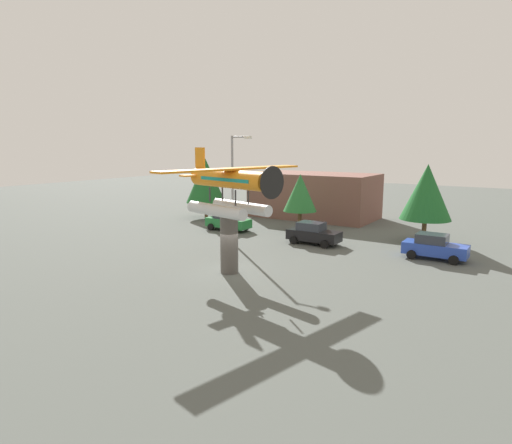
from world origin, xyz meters
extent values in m
plane|color=#515651|center=(0.00, 0.00, 0.00)|extent=(140.00, 140.00, 0.00)
cylinder|color=#4C4742|center=(0.00, 0.00, 1.83)|extent=(1.10, 1.10, 3.65)
cylinder|color=silver|center=(-0.22, -0.97, 4.00)|extent=(4.83, 1.76, 0.70)
cylinder|color=#333338|center=(1.06, -0.76, 4.80)|extent=(0.12, 0.12, 0.90)
cylinder|color=#333338|center=(-1.28, -0.22, 4.80)|extent=(0.12, 0.12, 0.90)
cylinder|color=silver|center=(0.22, 0.97, 4.00)|extent=(4.83, 1.76, 0.70)
cylinder|color=#333338|center=(1.28, 0.22, 4.80)|extent=(0.12, 0.12, 0.90)
cylinder|color=#333338|center=(-1.06, 0.76, 4.80)|extent=(0.12, 0.12, 0.90)
cylinder|color=orange|center=(0.00, 0.00, 5.80)|extent=(6.29, 2.46, 1.10)
cube|color=teal|center=(0.19, -0.04, 5.80)|extent=(4.49, 2.08, 0.20)
cone|color=#262628|center=(3.17, -0.73, 5.80)|extent=(0.88, 1.01, 0.88)
cylinder|color=black|center=(3.56, -0.82, 5.80)|extent=(0.44, 1.76, 1.80)
cube|color=orange|center=(0.39, -0.09, 6.41)|extent=(3.41, 10.38, 0.12)
cube|color=orange|center=(-2.73, 0.63, 5.90)|extent=(1.31, 2.89, 0.10)
cube|color=orange|center=(-2.73, 0.63, 7.00)|extent=(0.90, 0.32, 1.30)
cube|color=#237A38|center=(-8.22, 10.84, 0.72)|extent=(4.20, 1.70, 0.80)
cube|color=#2D333D|center=(-8.47, 10.84, 1.44)|extent=(2.00, 1.56, 0.64)
cylinder|color=black|center=(-6.87, 9.94, 0.32)|extent=(0.64, 0.22, 0.64)
cylinder|color=black|center=(-6.87, 11.74, 0.32)|extent=(0.64, 0.22, 0.64)
cylinder|color=black|center=(-9.57, 9.94, 0.32)|extent=(0.64, 0.22, 0.64)
cylinder|color=black|center=(-9.57, 11.74, 0.32)|extent=(0.64, 0.22, 0.64)
cube|color=black|center=(0.90, 10.02, 0.72)|extent=(4.20, 1.70, 0.80)
cube|color=#2D333D|center=(0.65, 10.02, 1.44)|extent=(2.00, 1.56, 0.64)
cylinder|color=black|center=(2.25, 9.12, 0.32)|extent=(0.64, 0.22, 0.64)
cylinder|color=black|center=(2.25, 10.92, 0.32)|extent=(0.64, 0.22, 0.64)
cylinder|color=black|center=(-0.45, 9.12, 0.32)|extent=(0.64, 0.22, 0.64)
cylinder|color=black|center=(-0.45, 10.92, 0.32)|extent=(0.64, 0.22, 0.64)
cube|color=#2847B7|center=(9.97, 10.38, 0.72)|extent=(4.20, 1.70, 0.80)
cube|color=#2D333D|center=(9.72, 10.38, 1.44)|extent=(2.00, 1.56, 0.64)
cylinder|color=black|center=(11.32, 9.48, 0.32)|extent=(0.64, 0.22, 0.64)
cylinder|color=black|center=(11.32, 11.28, 0.32)|extent=(0.64, 0.22, 0.64)
cylinder|color=black|center=(8.62, 9.48, 0.32)|extent=(0.64, 0.22, 0.64)
cylinder|color=black|center=(8.62, 11.28, 0.32)|extent=(0.64, 0.22, 0.64)
cylinder|color=gray|center=(-4.58, 6.60, 4.25)|extent=(0.18, 0.18, 8.51)
cylinder|color=gray|center=(-3.78, 6.60, 8.41)|extent=(1.60, 0.12, 0.12)
cube|color=silver|center=(-3.08, 6.60, 8.36)|extent=(0.50, 0.28, 0.20)
cube|color=brown|center=(-4.94, 22.00, 2.40)|extent=(13.04, 6.87, 4.80)
cylinder|color=brown|center=(-14.55, 15.26, 0.85)|extent=(0.36, 0.36, 1.69)
cone|color=#1E6028|center=(-14.55, 15.26, 4.05)|extent=(4.24, 4.24, 4.72)
cylinder|color=brown|center=(-2.45, 13.97, 0.94)|extent=(0.36, 0.36, 1.89)
cone|color=#287033|center=(-2.45, 13.97, 3.57)|extent=(3.03, 3.03, 3.36)
cylinder|color=brown|center=(8.13, 15.23, 0.97)|extent=(0.36, 0.36, 1.93)
cone|color=#1E6028|center=(8.13, 15.23, 4.14)|extent=(3.97, 3.97, 4.41)
camera|label=1|loc=(15.73, -20.93, 7.80)|focal=30.62mm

